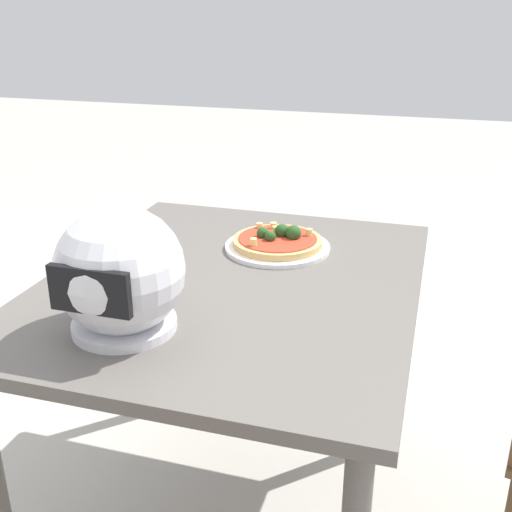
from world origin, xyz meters
TOP-DOWN VIEW (x-y plane):
  - dining_table at (0.00, 0.00)m, footprint 0.87×1.05m
  - pizza_plate at (-0.05, -0.22)m, footprint 0.28×0.28m
  - pizza at (-0.06, -0.22)m, footprint 0.24×0.24m
  - motorcycle_helmet at (0.13, 0.30)m, footprint 0.26×0.26m

SIDE VIEW (x-z plane):
  - dining_table at x=0.00m, z-range 0.28..1.03m
  - pizza_plate at x=-0.05m, z-range 0.75..0.76m
  - pizza at x=-0.06m, z-range 0.74..0.80m
  - motorcycle_helmet at x=0.13m, z-range 0.74..1.00m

